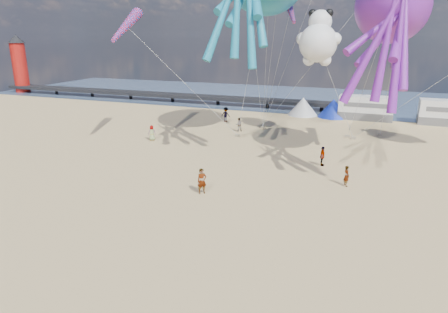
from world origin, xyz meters
The scene contains 23 objects.
ground centered at (0.00, 0.00, 0.00)m, with size 120.00×120.00×0.00m, color #DABA7D.
water centered at (0.00, 55.00, 0.02)m, with size 120.00×120.00×0.00m, color #3A5070.
pier centered at (-28.00, 44.00, 1.00)m, with size 60.00×3.00×0.50m, color black.
lighthouse centered at (-56.00, 44.00, 4.50)m, with size 2.60×2.60×9.00m, color #A5140F.
motorhome_0 centered at (6.00, 40.00, 1.50)m, with size 6.60×2.50×3.00m, color silver.
tent_white centered at (-2.00, 40.00, 1.20)m, with size 4.00×4.00×2.40m, color white.
tent_blue centered at (2.00, 40.00, 1.20)m, with size 4.00×4.00×2.40m, color #1933CC.
standing_person centered at (-3.51, 9.54, 0.89)m, with size 0.65×0.43×1.79m, color tan.
beachgoer_0 centered at (-14.18, 20.91, 0.79)m, with size 0.58×0.38×1.58m, color #7F6659.
beachgoer_1 centered at (-7.08, 27.93, 0.77)m, with size 0.75×0.49×1.53m, color #7F6659.
beachgoer_2 centered at (-10.24, 32.14, 0.92)m, with size 0.90×0.70×1.84m, color #7F6659.
beachgoer_3 centered at (3.42, 18.65, 0.83)m, with size 1.07×0.62×1.66m, color #7F6659.
beachgoer_5 centered at (5.68, 14.55, 0.76)m, with size 1.42×0.45×1.53m, color #7F6659.
sandbag_a centered at (-6.42, 25.58, 0.11)m, with size 0.50×0.35×0.22m, color gray.
sandbag_b centered at (4.66, 29.41, 0.11)m, with size 0.50×0.35×0.22m, color gray.
sandbag_c centered at (5.30, 28.84, 0.11)m, with size 0.50×0.35×0.22m, color gray.
sandbag_d centered at (7.95, 31.45, 0.11)m, with size 0.50×0.35×0.22m, color gray.
sandbag_e centered at (-4.94, 30.42, 0.11)m, with size 0.50×0.35×0.22m, color gray.
kite_octopus_purple centered at (7.53, 20.80, 12.58)m, with size 4.56×10.64×12.16m, color purple, non-canonical shape.
kite_panda centered at (1.12, 28.12, 9.70)m, with size 4.60×4.33×6.50m, color white, non-canonical shape.
windsock_left centered at (-15.18, 19.08, 11.30)m, with size 1.10×7.35×7.35m, color red, non-canonical shape.
windsock_mid centered at (8.18, 24.15, 9.34)m, with size 1.00×6.73×6.73m, color red, non-canonical shape.
windsock_right centered at (-1.69, 27.51, 12.77)m, with size 0.90×4.83×4.83m, color red, non-canonical shape.
Camera 1 is at (7.02, -13.92, 10.55)m, focal length 32.00 mm.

